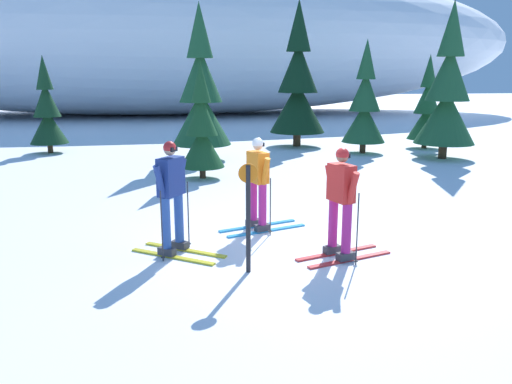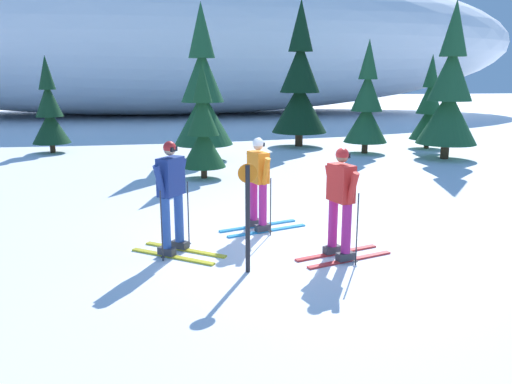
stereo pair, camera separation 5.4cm
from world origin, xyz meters
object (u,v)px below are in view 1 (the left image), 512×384
Objects in this scene: pine_tree_left at (202,130)px; pine_tree_center_right at (365,106)px; pine_tree_center_left at (201,96)px; pine_tree_far_right at (427,110)px; skier_orange_jacket at (258,182)px; pine_tree_right at (447,94)px; skier_navy_jacket at (172,194)px; trail_marker_post at (248,212)px; pine_tree_center at (298,87)px; skier_red_jacket at (341,200)px; pine_tree_far_left at (47,113)px.

pine_tree_left is 7.16m from pine_tree_center_right.
pine_tree_center_left reaches higher than pine_tree_far_right.
pine_tree_center_right reaches higher than skier_orange_jacket.
pine_tree_far_right is at bearing 77.18° from pine_tree_right.
pine_tree_far_right is at bearing 49.42° from skier_orange_jacket.
skier_navy_jacket is at bearing -146.04° from skier_orange_jacket.
skier_navy_jacket reaches higher than trail_marker_post.
pine_tree_left is 7.10m from trail_marker_post.
skier_navy_jacket reaches higher than skier_orange_jacket.
pine_tree_center is at bearing 164.44° from pine_tree_far_right.
skier_red_jacket is 0.32× the size of pine_tree_center.
pine_tree_center_left is (0.99, 9.29, 1.16)m from skier_navy_jacket.
pine_tree_far_right is at bearing -4.26° from pine_tree_far_left.
pine_tree_left is at bearing -93.02° from pine_tree_center_left.
pine_tree_right is at bearing 14.08° from pine_tree_left.
pine_tree_far_right reaches higher than skier_navy_jacket.
trail_marker_post is (5.57, -12.65, -0.55)m from pine_tree_far_left.
trail_marker_post is at bearing -89.43° from pine_tree_center_left.
skier_orange_jacket is at bearing -60.28° from pine_tree_far_left.
pine_tree_far_left is 0.68× the size of pine_tree_center_left.
pine_tree_left is 10.00m from pine_tree_far_right.
pine_tree_far_left is at bearing 156.59° from pine_tree_center_left.
pine_tree_right is (8.38, 2.10, 0.84)m from pine_tree_left.
pine_tree_right is at bearing -7.66° from pine_tree_center_left.
pine_tree_center_right is 2.94m from pine_tree_far_right.
pine_tree_far_left is at bearing -178.30° from pine_tree_center.
skier_orange_jacket is 5.10m from pine_tree_left.
pine_tree_far_left is at bearing 133.56° from pine_tree_left.
pine_tree_right is 2.57m from pine_tree_far_right.
skier_red_jacket is 1.09× the size of trail_marker_post.
pine_tree_center_right is at bearing 58.59° from skier_orange_jacket.
pine_tree_center is at bearing 1.70° from pine_tree_far_left.
skier_navy_jacket is at bearing 166.28° from skier_red_jacket.
skier_red_jacket is 0.55× the size of pine_tree_left.
pine_tree_far_right is at bearing 57.57° from skier_red_jacket.
pine_tree_center is 2.98m from pine_tree_center_right.
pine_tree_center_right is at bearing 54.81° from skier_navy_jacket.
skier_red_jacket is at bearing -112.43° from pine_tree_center_right.
skier_navy_jacket is 0.58× the size of pine_tree_left.
pine_tree_far_left is (-4.48, 11.66, 0.48)m from skier_navy_jacket.
pine_tree_center_right reaches higher than pine_tree_far_left.
pine_tree_center reaches higher than trail_marker_post.
pine_tree_center_right is (6.92, 9.82, 0.71)m from skier_navy_jacket.
skier_red_jacket is at bearing -122.43° from pine_tree_far_right.
skier_orange_jacket is 0.98× the size of skier_red_jacket.
pine_tree_far_left reaches higher than skier_red_jacket.
pine_tree_center_right is at bearing 5.05° from pine_tree_center_left.
skier_navy_jacket is 1.13× the size of trail_marker_post.
skier_red_jacket is 0.50× the size of pine_tree_far_right.
pine_tree_far_left reaches higher than pine_tree_left.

